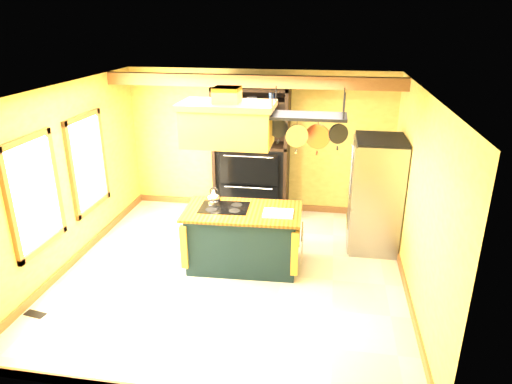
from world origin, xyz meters
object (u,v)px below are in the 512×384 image
(hutch, at_px, (252,167))
(range_hood, at_px, (228,122))
(refrigerator, at_px, (375,196))
(kitchen_island, at_px, (243,237))
(pot_rack, at_px, (308,123))

(hutch, bearing_deg, range_hood, -89.62)
(range_hood, height_order, refrigerator, range_hood)
(hutch, bearing_deg, kitchen_island, -83.99)
(kitchen_island, bearing_deg, pot_rack, -2.31)
(range_hood, xyz_separation_m, pot_rack, (1.10, 0.00, 0.03))
(kitchen_island, xyz_separation_m, pot_rack, (0.91, 0.00, 1.78))
(pot_rack, bearing_deg, kitchen_island, -179.86)
(kitchen_island, relative_size, range_hood, 1.36)
(kitchen_island, xyz_separation_m, refrigerator, (1.98, 0.98, 0.41))
(range_hood, bearing_deg, pot_rack, 0.15)
(range_hood, xyz_separation_m, hutch, (-0.01, 2.01, -1.30))
(pot_rack, bearing_deg, hutch, 119.12)
(refrigerator, height_order, hutch, hutch)
(kitchen_island, height_order, range_hood, range_hood)
(kitchen_island, height_order, refrigerator, refrigerator)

